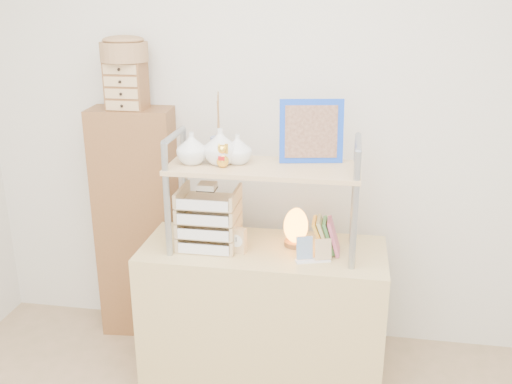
{
  "coord_description": "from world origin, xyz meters",
  "views": [
    {
      "loc": [
        0.39,
        -1.33,
        1.92
      ],
      "look_at": [
        -0.04,
        1.2,
        1.04
      ],
      "focal_mm": 40.0,
      "sensor_mm": 36.0,
      "label": 1
    }
  ],
  "objects_px": {
    "desk": "(263,315)",
    "letter_tray": "(208,222)",
    "salt_lamp": "(296,227)",
    "cabinet": "(138,224)"
  },
  "relations": [
    {
      "from": "desk",
      "to": "cabinet",
      "type": "relative_size",
      "value": 0.89
    },
    {
      "from": "desk",
      "to": "salt_lamp",
      "type": "bearing_deg",
      "value": 21.04
    },
    {
      "from": "letter_tray",
      "to": "salt_lamp",
      "type": "xyz_separation_m",
      "value": [
        0.42,
        0.08,
        -0.03
      ]
    },
    {
      "from": "desk",
      "to": "salt_lamp",
      "type": "height_order",
      "value": "salt_lamp"
    },
    {
      "from": "cabinet",
      "to": "salt_lamp",
      "type": "relative_size",
      "value": 6.87
    },
    {
      "from": "desk",
      "to": "cabinet",
      "type": "bearing_deg",
      "value": 154.94
    },
    {
      "from": "desk",
      "to": "letter_tray",
      "type": "xyz_separation_m",
      "value": [
        -0.27,
        -0.02,
        0.51
      ]
    },
    {
      "from": "salt_lamp",
      "to": "letter_tray",
      "type": "bearing_deg",
      "value": -169.1
    },
    {
      "from": "desk",
      "to": "salt_lamp",
      "type": "relative_size",
      "value": 6.1
    },
    {
      "from": "desk",
      "to": "letter_tray",
      "type": "height_order",
      "value": "letter_tray"
    }
  ]
}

